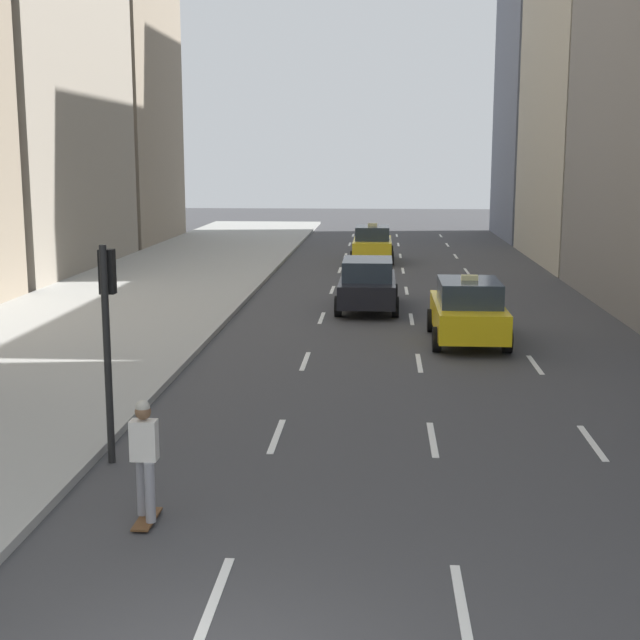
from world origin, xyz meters
TOP-DOWN VIEW (x-y plane):
  - sidewalk_left at (-7.00, 27.00)m, footprint 8.00×66.00m
  - lane_markings at (2.60, 23.00)m, footprint 5.72×56.00m
  - taxi_lead at (1.20, 35.30)m, footprint 2.02×4.40m
  - taxi_second at (4.00, 16.61)m, footprint 2.02×4.40m
  - sedan_black_near at (1.20, 21.65)m, footprint 2.02×4.57m
  - skateboarder at (-1.53, 4.04)m, footprint 0.36×0.80m
  - traffic_light_pole at (-2.75, 6.51)m, footprint 0.24×0.42m

SIDE VIEW (x-z plane):
  - lane_markings at x=2.60m, z-range 0.00..0.01m
  - sidewalk_left at x=-7.00m, z-range 0.00..0.15m
  - sedan_black_near at x=1.20m, z-range 0.02..1.72m
  - taxi_lead at x=1.20m, z-range -0.05..1.82m
  - taxi_second at x=4.00m, z-range -0.05..1.82m
  - skateboarder at x=-1.53m, z-range 0.09..1.84m
  - traffic_light_pole at x=-2.75m, z-range 0.61..4.21m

